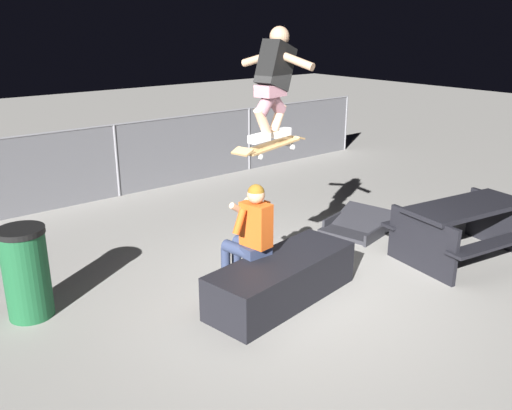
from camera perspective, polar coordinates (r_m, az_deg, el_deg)
The scene contains 9 objects.
ground_plane at distance 6.44m, azimuth 4.93°, elevation -9.24°, with size 40.00×40.00×0.00m, color gray.
ledge_box_main at distance 6.19m, azimuth 2.74°, elevation -7.79°, with size 1.90×0.68×0.50m, color black.
person_sitting_on_ledge at distance 6.15m, azimuth -0.74°, elevation -2.92°, with size 0.60×0.78×1.34m.
skateboard at distance 5.72m, azimuth 1.49°, elevation 6.20°, with size 1.04×0.41×0.13m.
skater_airborne at distance 5.65m, azimuth 1.90°, elevation 13.11°, with size 0.64×0.88×1.12m.
kicker_ramp at distance 8.38m, azimuth 10.62°, elevation -2.24°, with size 1.12×1.03×0.36m.
picnic_table_back at distance 7.67m, azimuth 21.05°, elevation -1.72°, with size 1.89×1.59×0.75m.
trash_bin at distance 6.24m, azimuth -22.92°, elevation -6.54°, with size 0.49×0.49×1.00m.
fence_back at distance 10.00m, azimuth -14.40°, elevation 4.77°, with size 12.05×0.05×1.32m.
Camera 1 is at (-3.99, -4.06, 3.01)m, focal length 38.20 mm.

